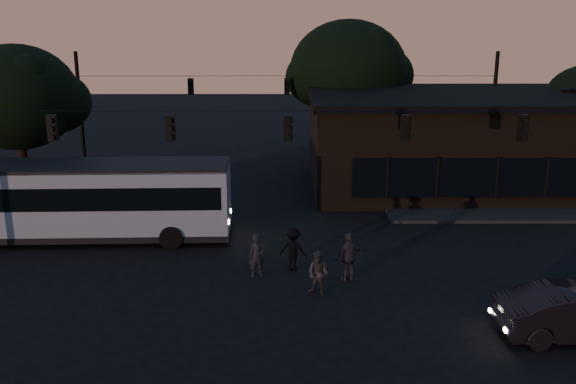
{
  "coord_description": "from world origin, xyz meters",
  "views": [
    {
      "loc": [
        -0.1,
        -20.24,
        9.81
      ],
      "look_at": [
        0.0,
        4.0,
        3.0
      ],
      "focal_mm": 40.0,
      "sensor_mm": 36.0,
      "label": 1
    }
  ],
  "objects_px": {
    "building": "(444,140)",
    "pedestrian_b": "(318,273)",
    "pedestrian_d": "(293,249)",
    "bus": "(91,197)",
    "pedestrian_c": "(349,257)",
    "pedestrian_a": "(257,256)"
  },
  "relations": [
    {
      "from": "building",
      "to": "pedestrian_a",
      "type": "distance_m",
      "value": 16.84
    },
    {
      "from": "bus",
      "to": "pedestrian_b",
      "type": "xyz_separation_m",
      "value": [
        9.77,
        -5.94,
        -1.13
      ]
    },
    {
      "from": "pedestrian_c",
      "to": "pedestrian_d",
      "type": "height_order",
      "value": "pedestrian_c"
    },
    {
      "from": "building",
      "to": "bus",
      "type": "relative_size",
      "value": 1.25
    },
    {
      "from": "pedestrian_d",
      "to": "pedestrian_a",
      "type": "bearing_deg",
      "value": 43.78
    },
    {
      "from": "building",
      "to": "pedestrian_d",
      "type": "relative_size",
      "value": 8.86
    },
    {
      "from": "pedestrian_b",
      "to": "pedestrian_d",
      "type": "bearing_deg",
      "value": 142.55
    },
    {
      "from": "bus",
      "to": "pedestrian_c",
      "type": "xyz_separation_m",
      "value": [
        10.98,
        -4.71,
        -0.99
      ]
    },
    {
      "from": "bus",
      "to": "pedestrian_d",
      "type": "relative_size",
      "value": 7.1
    },
    {
      "from": "pedestrian_d",
      "to": "building",
      "type": "bearing_deg",
      "value": -104.57
    },
    {
      "from": "pedestrian_a",
      "to": "pedestrian_c",
      "type": "relative_size",
      "value": 0.88
    },
    {
      "from": "pedestrian_a",
      "to": "pedestrian_c",
      "type": "height_order",
      "value": "pedestrian_c"
    },
    {
      "from": "bus",
      "to": "pedestrian_a",
      "type": "bearing_deg",
      "value": -31.18
    },
    {
      "from": "pedestrian_a",
      "to": "pedestrian_b",
      "type": "bearing_deg",
      "value": -50.89
    },
    {
      "from": "pedestrian_b",
      "to": "pedestrian_d",
      "type": "relative_size",
      "value": 0.94
    },
    {
      "from": "pedestrian_a",
      "to": "bus",
      "type": "bearing_deg",
      "value": 136.15
    },
    {
      "from": "building",
      "to": "pedestrian_a",
      "type": "height_order",
      "value": "building"
    },
    {
      "from": "building",
      "to": "pedestrian_d",
      "type": "height_order",
      "value": "building"
    },
    {
      "from": "building",
      "to": "pedestrian_b",
      "type": "distance_m",
      "value": 17.03
    },
    {
      "from": "pedestrian_d",
      "to": "bus",
      "type": "bearing_deg",
      "value": -2.1
    },
    {
      "from": "pedestrian_a",
      "to": "pedestrian_b",
      "type": "xyz_separation_m",
      "value": [
        2.26,
        -1.68,
        -0.03
      ]
    },
    {
      "from": "pedestrian_b",
      "to": "bus",
      "type": "bearing_deg",
      "value": -179.46
    }
  ]
}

